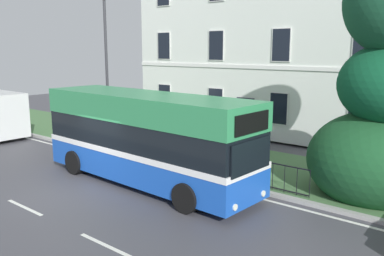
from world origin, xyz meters
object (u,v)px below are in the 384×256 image
single_decker_bus (146,137)px  litter_bin (254,165)px  georgian_townhouse (283,24)px  street_lamp_post (106,60)px

single_decker_bus → litter_bin: 4.10m
georgian_townhouse → street_lamp_post: georgian_townhouse is taller
street_lamp_post → georgian_townhouse: bearing=65.0°
georgian_townhouse → single_decker_bus: (1.29, -12.89, -4.67)m
georgian_townhouse → single_decker_bus: size_ratio=1.78×
single_decker_bus → litter_bin: size_ratio=7.92×
street_lamp_post → litter_bin: 9.76m
georgian_townhouse → street_lamp_post: 11.04m
litter_bin → single_decker_bus: bearing=-141.9°
georgian_townhouse → single_decker_bus: bearing=-84.3°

